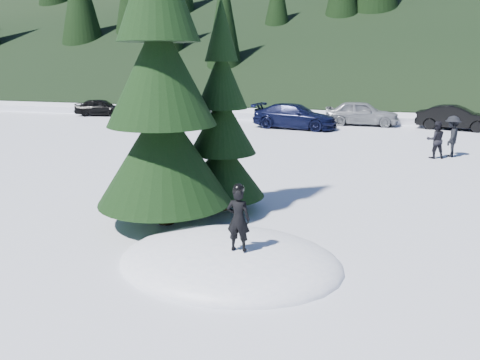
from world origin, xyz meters
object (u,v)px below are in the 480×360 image
(spruce_tall, at_px, (161,86))
(adult_2, at_px, (452,136))
(car_1, at_px, (172,108))
(car_4, at_px, (362,113))
(child_skier, at_px, (238,219))
(car_5, at_px, (456,118))
(car_0, at_px, (101,107))
(adult_0, at_px, (436,140))
(spruce_short, at_px, (222,132))
(car_2, at_px, (200,116))
(car_3, at_px, (295,116))

(spruce_tall, height_order, adult_2, spruce_tall)
(car_1, relative_size, car_4, 0.93)
(child_skier, bearing_deg, car_5, -106.42)
(car_0, xyz_separation_m, car_1, (5.26, 0.65, 0.06))
(adult_2, height_order, car_5, adult_2)
(spruce_tall, distance_m, car_5, 21.39)
(spruce_tall, relative_size, car_5, 2.05)
(car_1, bearing_deg, adult_0, -136.65)
(adult_2, distance_m, car_0, 23.65)
(spruce_short, bearing_deg, car_2, 113.15)
(car_0, distance_m, car_3, 14.58)
(spruce_tall, distance_m, child_skier, 4.01)
(spruce_tall, bearing_deg, car_5, 64.68)
(car_4, distance_m, car_5, 5.25)
(car_0, height_order, car_2, car_2)
(car_4, relative_size, car_5, 1.04)
(spruce_tall, distance_m, car_4, 20.20)
(car_2, distance_m, car_5, 14.81)
(adult_2, distance_m, car_3, 9.87)
(spruce_tall, bearing_deg, car_3, 89.40)
(spruce_tall, bearing_deg, car_4, 78.92)
(car_2, height_order, car_4, car_4)
(spruce_short, distance_m, car_5, 19.59)
(spruce_tall, xyz_separation_m, car_2, (-5.50, 16.60, -2.70))
(spruce_short, height_order, car_1, spruce_short)
(adult_2, xyz_separation_m, car_4, (-3.93, 8.87, -0.10))
(spruce_tall, bearing_deg, car_1, 113.94)
(adult_2, xyz_separation_m, car_5, (1.30, 8.39, -0.15))
(spruce_tall, distance_m, car_2, 17.70)
(car_1, height_order, car_3, car_3)
(car_1, distance_m, car_3, 9.62)
(car_3, relative_size, car_5, 1.17)
(adult_2, height_order, car_2, adult_2)
(adult_2, height_order, car_1, adult_2)
(adult_2, distance_m, car_1, 19.17)
(car_3, bearing_deg, car_2, 104.37)
(car_4, bearing_deg, car_2, 109.27)
(car_5, bearing_deg, car_1, 100.41)
(car_4, bearing_deg, car_0, 91.65)
(spruce_tall, height_order, car_1, spruce_tall)
(adult_0, bearing_deg, car_4, -84.47)
(child_skier, bearing_deg, adult_0, -109.69)
(adult_0, distance_m, car_4, 9.96)
(car_2, xyz_separation_m, car_3, (5.68, 0.49, 0.10))
(car_2, xyz_separation_m, car_4, (9.35, 3.06, 0.13))
(adult_0, bearing_deg, car_5, -116.02)
(child_skier, bearing_deg, car_3, -82.45)
(adult_0, xyz_separation_m, car_3, (-6.95, 6.84, -0.04))
(car_4, bearing_deg, adult_2, -154.94)
(spruce_short, distance_m, adult_0, 10.85)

